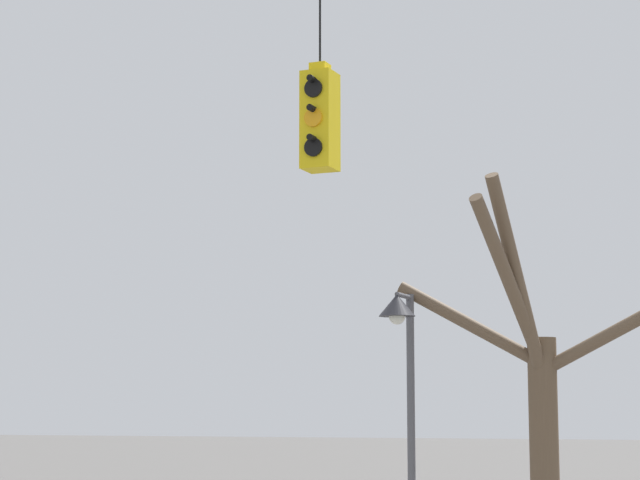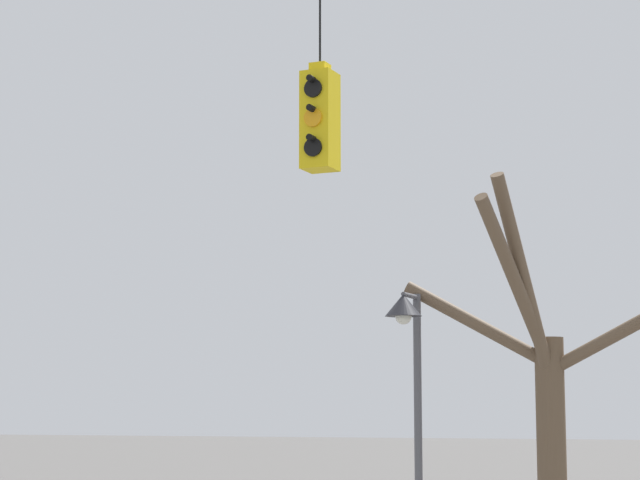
# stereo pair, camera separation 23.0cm
# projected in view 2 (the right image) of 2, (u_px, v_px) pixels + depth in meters

# --- Properties ---
(traffic_light_over_intersection) EXTENTS (0.34, 0.58, 2.39)m
(traffic_light_over_intersection) POSITION_uv_depth(u_px,v_px,m) (320.00, 119.00, 13.38)
(traffic_light_over_intersection) COLOR yellow
(street_lamp) EXTENTS (0.55, 0.93, 4.07)m
(street_lamp) POSITION_uv_depth(u_px,v_px,m) (408.00, 348.00, 18.48)
(street_lamp) COLOR #515156
(street_lamp) RESTS_ON ground_plane
(bare_tree) EXTENTS (4.80, 2.36, 5.63)m
(bare_tree) POSITION_uv_depth(u_px,v_px,m) (547.00, 391.00, 18.21)
(bare_tree) COLOR brown
(bare_tree) RESTS_ON ground_plane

